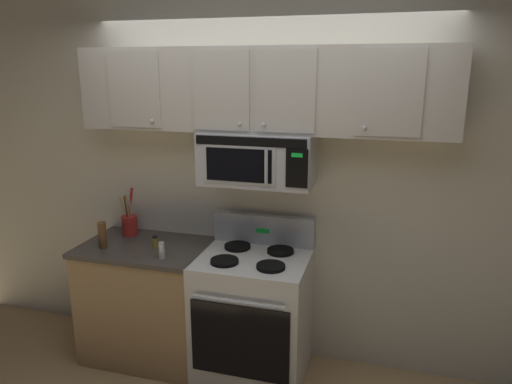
{
  "coord_description": "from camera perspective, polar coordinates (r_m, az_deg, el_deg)",
  "views": [
    {
      "loc": [
        0.85,
        -2.48,
        2.17
      ],
      "look_at": [
        0.0,
        0.49,
        1.35
      ],
      "focal_mm": 33.04,
      "sensor_mm": 36.0,
      "label": 1
    }
  ],
  "objects": [
    {
      "name": "back_wall",
      "position": [
        3.48,
        1.35,
        1.22
      ],
      "size": [
        5.2,
        0.1,
        2.7
      ],
      "primitive_type": "cube",
      "color": "silver",
      "rests_on": "ground_plane"
    },
    {
      "name": "spice_jar",
      "position": [
        3.51,
        -12.13,
        -5.92
      ],
      "size": [
        0.04,
        0.04,
        0.09
      ],
      "color": "olive",
      "rests_on": "counter_segment"
    },
    {
      "name": "pepper_mill",
      "position": [
        3.59,
        -18.11,
        -4.98
      ],
      "size": [
        0.06,
        0.06,
        0.2
      ],
      "primitive_type": "cylinder",
      "color": "brown",
      "rests_on": "counter_segment"
    },
    {
      "name": "counter_segment",
      "position": [
        3.78,
        -12.93,
        -12.62
      ],
      "size": [
        0.93,
        0.65,
        0.9
      ],
      "color": "tan",
      "rests_on": "ground_plane"
    },
    {
      "name": "stove_range",
      "position": [
        3.47,
        -0.31,
        -14.5
      ],
      "size": [
        0.76,
        0.69,
        1.12
      ],
      "color": "white",
      "rests_on": "ground_plane"
    },
    {
      "name": "salt_shaker",
      "position": [
        3.3,
        -11.35,
        -6.96
      ],
      "size": [
        0.04,
        0.04,
        0.12
      ],
      "color": "white",
      "rests_on": "counter_segment"
    },
    {
      "name": "over_range_microwave",
      "position": [
        3.19,
        0.24,
        4.13
      ],
      "size": [
        0.76,
        0.43,
        0.35
      ],
      "color": "#B7BABF"
    },
    {
      "name": "utensil_crock_red",
      "position": [
        3.8,
        -15.07,
        -3.65
      ],
      "size": [
        0.12,
        0.12,
        0.37
      ],
      "color": "red",
      "rests_on": "counter_segment"
    },
    {
      "name": "upper_cabinets",
      "position": [
        3.17,
        0.41,
        12.25
      ],
      "size": [
        2.5,
        0.36,
        0.55
      ],
      "color": "#BCB7AD"
    }
  ]
}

